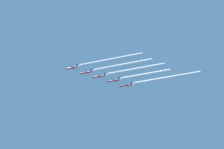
{
  "coord_description": "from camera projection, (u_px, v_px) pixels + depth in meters",
  "views": [
    {
      "loc": [
        -356.09,
        -152.95,
        2.79
      ],
      "look_at": [
        0.05,
        -10.49,
        194.35
      ],
      "focal_mm": 83.47,
      "sensor_mm": 36.0,
      "label": 1
    }
  ],
  "objects": [
    {
      "name": "jet_second_echelon",
      "position": [
        86.0,
        72.0,
        428.04
      ],
      "size": [
        8.36,
        12.17,
        2.93
      ],
      "color": "red"
    },
    {
      "name": "smoke_trail_lead",
      "position": [
        110.0,
        61.0,
        412.26
      ],
      "size": [
        3.35,
        55.69,
        3.35
      ],
      "color": "white"
    },
    {
      "name": "smoke_trail_third_echelon",
      "position": [
        135.0,
        70.0,
        421.61
      ],
      "size": [
        3.35,
        51.27,
        3.35
      ],
      "color": "white"
    },
    {
      "name": "smoke_trail_second_echelon",
      "position": [
        122.0,
        66.0,
        417.61
      ],
      "size": [
        3.35,
        51.62,
        3.35
      ],
      "color": "white"
    },
    {
      "name": "smoke_trail_fifth_echelon",
      "position": [
        166.0,
        79.0,
        430.14
      ],
      "size": [
        3.35,
        58.85,
        3.35
      ],
      "color": "white"
    },
    {
      "name": "smoke_trail_fourth_echelon",
      "position": [
        145.0,
        75.0,
        427.86
      ],
      "size": [
        3.35,
        44.02,
        3.35
      ],
      "color": "white"
    },
    {
      "name": "jet_lead",
      "position": [
        72.0,
        68.0,
        423.37
      ],
      "size": [
        8.36,
        12.17,
        2.93
      ],
      "color": "red"
    },
    {
      "name": "jet_fifth_echelon",
      "position": [
        126.0,
        85.0,
        441.78
      ],
      "size": [
        8.36,
        12.17,
        2.93
      ],
      "color": "red"
    },
    {
      "name": "jet_third_echelon",
      "position": [
        99.0,
        76.0,
        431.98
      ],
      "size": [
        8.36,
        12.17,
        2.93
      ],
      "color": "red"
    },
    {
      "name": "jet_fourth_echelon",
      "position": [
        114.0,
        81.0,
        437.04
      ],
      "size": [
        8.36,
        12.17,
        2.93
      ],
      "color": "red"
    }
  ]
}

